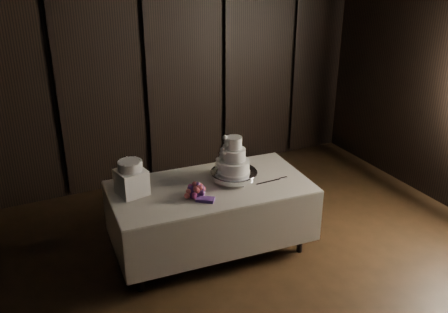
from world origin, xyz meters
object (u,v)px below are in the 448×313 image
Objects in this scene: wedding_cake at (232,159)px; box_pedestal at (132,182)px; cake_stand at (234,176)px; bouquet at (195,191)px; small_cake at (130,166)px; display_table at (211,215)px.

wedding_cake is 1.46× the size of box_pedestal.
cake_stand is 1.29× the size of bouquet.
small_cake is at bearing 171.25° from cake_stand.
cake_stand is (0.27, 0.02, 0.39)m from display_table.
wedding_cake reaches higher than box_pedestal.
bouquet is 0.62m from box_pedestal.
bouquet is at bearing -143.06° from display_table.
wedding_cake reaches higher than bouquet.
bouquet reaches higher than display_table.
small_cake is (-0.53, 0.32, 0.24)m from bouquet.
bouquet is at bearing -150.21° from wedding_cake.
cake_stand is 1.06m from small_cake.
cake_stand is 1.27× the size of wedding_cake.
bouquet is 1.62× the size of small_cake.
wedding_cake is 1.01m from small_cake.
cake_stand is 2.09× the size of small_cake.
display_table is 5.48× the size of bouquet.
wedding_cake is (0.24, 0.00, 0.58)m from display_table.
box_pedestal is (-1.02, 0.16, 0.08)m from cake_stand.
display_table is 5.41× the size of wedding_cake.
small_cake reaches higher than display_table.
wedding_cake is 0.52m from bouquet.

